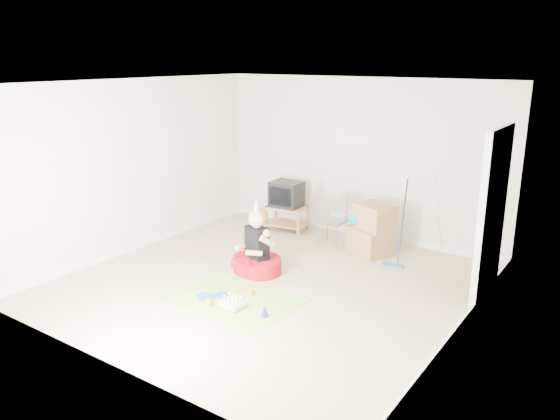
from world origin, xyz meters
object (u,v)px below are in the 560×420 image
Objects in this scene: crt_tv at (286,194)px; tv_stand at (286,216)px; seated_woman at (257,256)px; cardboard_boxes at (371,230)px; folding_chair at (332,221)px; birthday_cake at (233,305)px.

tv_stand is at bearing 113.54° from crt_tv.
seated_woman is (0.71, -1.79, -0.02)m from tv_stand.
crt_tv reaches higher than tv_stand.
seated_woman reaches higher than tv_stand.
cardboard_boxes is 0.73× the size of seated_woman.
tv_stand is at bearing 167.08° from folding_chair.
crt_tv is at bearing 111.73° from seated_woman.
birthday_cake is (0.13, -2.64, -0.36)m from folding_chair.
cardboard_boxes reaches higher than birthday_cake.
crt_tv reaches higher than birthday_cake.
crt_tv is at bearing 172.45° from cardboard_boxes.
folding_chair reaches higher than tv_stand.
birthday_cake is at bearing -101.39° from cardboard_boxes.
crt_tv is 0.64× the size of cardboard_boxes.
cardboard_boxes is at bearing 57.92° from seated_woman.
seated_woman is at bearing -71.29° from crt_tv.
cardboard_boxes is at bearing 0.95° from folding_chair.
seated_woman is at bearing -122.08° from cardboard_boxes.
birthday_cake is (1.16, -2.88, -0.22)m from tv_stand.
folding_chair is at bearing -12.92° from tv_stand.
birthday_cake is (1.16, -2.88, -0.61)m from crt_tv.
seated_woman reaches higher than birthday_cake.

